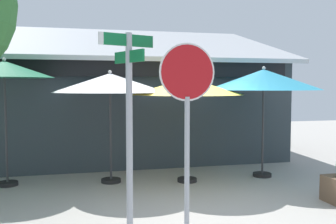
% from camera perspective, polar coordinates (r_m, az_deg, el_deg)
% --- Properties ---
extents(ground_plane, '(28.00, 28.00, 0.10)m').
position_cam_1_polar(ground_plane, '(7.68, 3.88, -12.95)').
color(ground_plane, '#ADA8A0').
extents(cafe_building, '(9.52, 5.12, 4.20)m').
position_cam_1_polar(cafe_building, '(12.18, -6.80, 1.09)').
color(cafe_building, '#333D42').
rests_on(cafe_building, ground).
extents(street_sign_post, '(0.77, 0.72, 2.88)m').
position_cam_1_polar(street_sign_post, '(5.33, -5.72, -0.77)').
color(street_sign_post, '#A8AAB2').
rests_on(street_sign_post, ground).
extents(stop_sign, '(0.78, 0.07, 2.74)m').
position_cam_1_polar(stop_sign, '(5.26, 2.81, 1.10)').
color(stop_sign, '#A8AAB2').
rests_on(stop_sign, ground).
extents(patio_umbrella_forest_green_left, '(2.09, 2.09, 2.77)m').
position_cam_1_polar(patio_umbrella_forest_green_left, '(9.07, -22.77, 5.58)').
color(patio_umbrella_forest_green_left, black).
rests_on(patio_umbrella_forest_green_left, ground).
extents(patio_umbrella_ivory_center, '(2.52, 2.52, 2.51)m').
position_cam_1_polar(patio_umbrella_ivory_center, '(8.75, -8.46, 4.14)').
color(patio_umbrella_ivory_center, black).
rests_on(patio_umbrella_ivory_center, ground).
extents(patio_umbrella_mustard_right, '(2.50, 2.50, 2.41)m').
position_cam_1_polar(patio_umbrella_mustard_right, '(8.73, 2.86, 3.66)').
color(patio_umbrella_mustard_right, black).
rests_on(patio_umbrella_mustard_right, ground).
extents(patio_umbrella_teal_far_right, '(2.68, 2.68, 2.62)m').
position_cam_1_polar(patio_umbrella_teal_far_right, '(9.49, 13.79, 4.55)').
color(patio_umbrella_teal_far_right, black).
rests_on(patio_umbrella_teal_far_right, ground).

